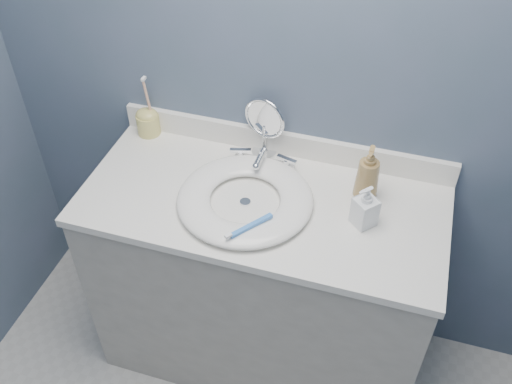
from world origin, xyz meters
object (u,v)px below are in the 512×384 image
at_px(soap_bottle_amber, 368,173).
at_px(toothbrush_holder, 148,121).
at_px(soap_bottle_clear, 366,206).
at_px(makeup_mirror, 264,125).

relative_size(soap_bottle_amber, toothbrush_holder, 0.84).
height_order(soap_bottle_amber, soap_bottle_clear, soap_bottle_amber).
bearing_deg(toothbrush_holder, soap_bottle_clear, -15.54).
bearing_deg(makeup_mirror, toothbrush_holder, -164.34).
distance_m(makeup_mirror, soap_bottle_amber, 0.41).
bearing_deg(soap_bottle_amber, toothbrush_holder, 173.83).
xyz_separation_m(makeup_mirror, soap_bottle_amber, (0.39, -0.12, -0.02)).
bearing_deg(soap_bottle_amber, makeup_mirror, 163.73).
height_order(makeup_mirror, soap_bottle_amber, makeup_mirror).
distance_m(soap_bottle_amber, soap_bottle_clear, 0.13).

